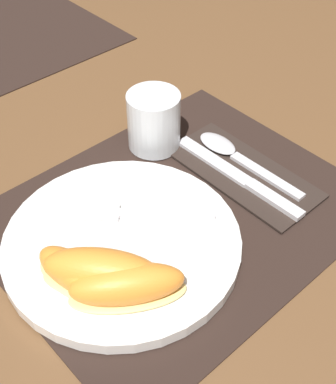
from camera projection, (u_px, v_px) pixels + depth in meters
The scene contains 11 objects.
ground_plane at pixel (177, 214), 0.68m from camera, with size 3.00×3.00×0.00m, color brown.
placemat at pixel (177, 212), 0.67m from camera, with size 0.44×0.36×0.00m.
plate at pixel (124, 244), 0.62m from camera, with size 0.28×0.28×0.02m.
juice_glass at pixel (154, 123), 0.75m from camera, with size 0.07×0.07×0.08m.
napkin at pixel (243, 172), 0.72m from camera, with size 0.10×0.21×0.00m.
knife at pixel (240, 177), 0.71m from camera, with size 0.02×0.21×0.01m.
spoon at pixel (230, 152), 0.75m from camera, with size 0.03×0.18×0.01m.
fork at pixel (126, 213), 0.64m from camera, with size 0.15×0.14×0.00m.
citrus_wedge_0 at pixel (74, 273), 0.56m from camera, with size 0.06×0.10×0.04m.
citrus_wedge_1 at pixel (103, 273), 0.56m from camera, with size 0.12×0.14×0.05m.
citrus_wedge_2 at pixel (127, 286), 0.55m from camera, with size 0.13×0.11×0.04m.
Camera 1 is at (-0.32, -0.34, 0.49)m, focal length 50.00 mm.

